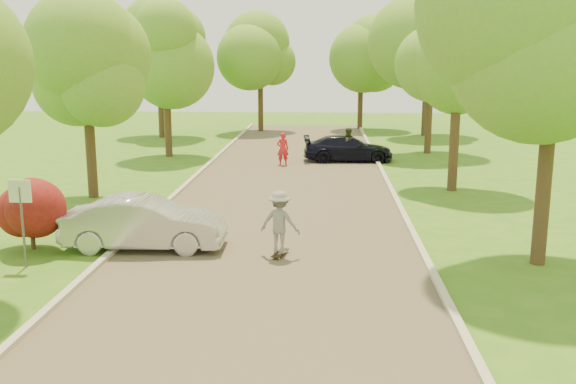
% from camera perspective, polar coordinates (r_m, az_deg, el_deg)
% --- Properties ---
extents(ground, '(100.00, 100.00, 0.00)m').
position_cam_1_polar(ground, '(11.82, -4.27, -13.34)').
color(ground, '#346919').
rests_on(ground, ground).
extents(road, '(8.00, 60.00, 0.01)m').
position_cam_1_polar(road, '(19.32, -1.18, -3.22)').
color(road, '#4C4438').
rests_on(road, ground).
extents(curb_left, '(0.18, 60.00, 0.12)m').
position_cam_1_polar(curb_left, '(20.02, -12.83, -2.81)').
color(curb_left, '#B2AD9E').
rests_on(curb_left, ground).
extents(curb_right, '(0.18, 60.00, 0.12)m').
position_cam_1_polar(curb_right, '(19.42, 10.84, -3.18)').
color(curb_right, '#B2AD9E').
rests_on(curb_right, ground).
extents(street_sign, '(0.55, 0.06, 2.17)m').
position_cam_1_polar(street_sign, '(16.67, -22.65, -1.06)').
color(street_sign, '#59595E').
rests_on(street_sign, ground).
extents(red_shrub, '(1.70, 1.70, 1.95)m').
position_cam_1_polar(red_shrub, '(18.30, -21.93, -1.42)').
color(red_shrub, '#382619').
rests_on(red_shrub, ground).
extents(tree_l_midb, '(4.30, 4.20, 6.62)m').
position_cam_1_polar(tree_l_midb, '(24.07, -17.12, 10.28)').
color(tree_l_midb, '#382619').
rests_on(tree_l_midb, ground).
extents(tree_l_far, '(4.92, 4.80, 7.79)m').
position_cam_1_polar(tree_l_far, '(33.53, -10.51, 12.40)').
color(tree_l_far, '#382619').
rests_on(tree_l_far, ground).
extents(tree_r_mida, '(5.13, 5.00, 7.95)m').
position_cam_1_polar(tree_r_mida, '(16.57, 23.48, 12.67)').
color(tree_r_mida, '#382619').
rests_on(tree_r_mida, ground).
extents(tree_r_midb, '(4.51, 4.40, 7.01)m').
position_cam_1_polar(tree_r_midb, '(25.13, 15.36, 11.10)').
color(tree_r_midb, '#382619').
rests_on(tree_r_midb, ground).
extents(tree_r_far, '(5.33, 5.20, 8.34)m').
position_cam_1_polar(tree_r_far, '(35.09, 13.07, 12.86)').
color(tree_r_far, '#382619').
rests_on(tree_r_far, ground).
extents(tree_bg_a, '(5.12, 5.00, 7.72)m').
position_cam_1_polar(tree_bg_a, '(41.87, -11.13, 12.02)').
color(tree_bg_a, '#382619').
rests_on(tree_bg_a, ground).
extents(tree_bg_b, '(5.12, 5.00, 7.95)m').
position_cam_1_polar(tree_bg_b, '(43.13, 12.58, 12.24)').
color(tree_bg_b, '#382619').
rests_on(tree_bg_b, ground).
extents(tree_bg_c, '(4.92, 4.80, 7.33)m').
position_cam_1_polar(tree_bg_c, '(44.80, -2.21, 11.82)').
color(tree_bg_c, '#382619').
rests_on(tree_bg_c, ground).
extents(tree_bg_d, '(5.12, 5.00, 7.72)m').
position_cam_1_polar(tree_bg_d, '(46.68, 6.82, 12.11)').
color(tree_bg_d, '#382619').
rests_on(tree_bg_d, ground).
extents(silver_sedan, '(4.31, 1.61, 1.41)m').
position_cam_1_polar(silver_sedan, '(17.52, -12.62, -2.73)').
color(silver_sedan, '#AAABAF').
rests_on(silver_sedan, ground).
extents(dark_sedan, '(4.49, 2.03, 1.28)m').
position_cam_1_polar(dark_sedan, '(31.88, 5.35, 3.88)').
color(dark_sedan, black).
rests_on(dark_sedan, ground).
extents(longboard, '(0.44, 0.86, 0.10)m').
position_cam_1_polar(longboard, '(16.60, -0.72, -5.45)').
color(longboard, black).
rests_on(longboard, ground).
extents(skateboarder, '(1.17, 0.85, 1.62)m').
position_cam_1_polar(skateboarder, '(16.37, -0.72, -2.68)').
color(skateboarder, slate).
rests_on(skateboarder, longboard).
extents(person_striped, '(0.64, 0.49, 1.57)m').
position_cam_1_polar(person_striped, '(30.51, -0.47, 3.85)').
color(person_striped, red).
rests_on(person_striped, ground).
extents(person_olive, '(0.98, 0.87, 1.69)m').
position_cam_1_polar(person_olive, '(31.52, 5.31, 4.17)').
color(person_olive, '#2E351F').
rests_on(person_olive, ground).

